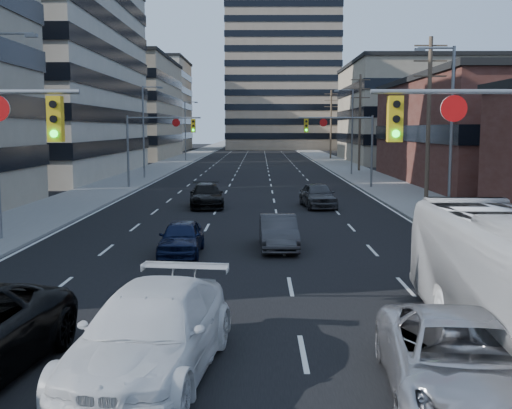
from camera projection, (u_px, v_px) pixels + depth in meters
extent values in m
cube|color=black|center=(256.00, 152.00, 137.21)|extent=(18.00, 300.00, 0.02)
cube|color=slate|center=(203.00, 151.00, 137.27)|extent=(5.00, 300.00, 0.15)
cube|color=slate|center=(310.00, 151.00, 137.13)|extent=(5.00, 300.00, 0.15)
cube|color=gray|center=(111.00, 110.00, 106.63)|extent=(20.00, 30.00, 16.00)
cube|color=gray|center=(424.00, 114.00, 94.52)|extent=(22.00, 28.00, 14.00)
cube|color=gray|center=(282.00, 28.00, 153.61)|extent=(26.00, 26.00, 58.00)
cube|color=#ADA089|center=(134.00, 106.00, 146.14)|extent=(24.00, 24.00, 20.00)
cube|color=gray|center=(406.00, 123.00, 136.30)|extent=(22.00, 22.00, 12.00)
cube|color=gold|center=(55.00, 119.00, 15.48)|extent=(0.35, 0.28, 1.10)
cylinder|color=black|center=(53.00, 104.00, 15.28)|extent=(0.18, 0.06, 0.18)
cylinder|color=black|center=(53.00, 119.00, 15.32)|extent=(0.18, 0.06, 0.18)
cylinder|color=#0CE526|center=(54.00, 134.00, 15.36)|extent=(0.18, 0.06, 0.18)
cylinder|color=slate|center=(506.00, 92.00, 15.34)|extent=(6.50, 0.12, 0.12)
cube|color=gold|center=(395.00, 119.00, 15.43)|extent=(0.35, 0.28, 1.10)
cylinder|color=black|center=(397.00, 104.00, 15.23)|extent=(0.18, 0.06, 0.18)
cylinder|color=black|center=(396.00, 119.00, 15.27)|extent=(0.18, 0.06, 0.18)
cylinder|color=#0CE526|center=(396.00, 134.00, 15.31)|extent=(0.18, 0.06, 0.18)
cylinder|color=white|center=(454.00, 109.00, 15.36)|extent=(0.64, 0.06, 0.64)
cylinder|color=slate|center=(128.00, 152.00, 52.51)|extent=(0.18, 0.18, 6.00)
cylinder|color=slate|center=(164.00, 118.00, 52.16)|extent=(6.00, 0.12, 0.12)
cube|color=gold|center=(193.00, 126.00, 52.23)|extent=(0.35, 0.28, 1.10)
cylinder|color=black|center=(193.00, 121.00, 52.03)|extent=(0.18, 0.06, 0.18)
cylinder|color=black|center=(193.00, 126.00, 52.07)|extent=(0.18, 0.06, 0.18)
cylinder|color=#0CE526|center=(193.00, 130.00, 52.11)|extent=(0.18, 0.06, 0.18)
cylinder|color=white|center=(176.00, 123.00, 52.18)|extent=(0.64, 0.06, 0.64)
cylinder|color=slate|center=(372.00, 152.00, 52.39)|extent=(0.18, 0.18, 6.00)
cylinder|color=slate|center=(336.00, 118.00, 52.07)|extent=(6.00, 0.12, 0.12)
cube|color=gold|center=(306.00, 126.00, 52.17)|extent=(0.35, 0.28, 1.10)
cylinder|color=black|center=(306.00, 121.00, 51.97)|extent=(0.18, 0.06, 0.18)
cylinder|color=black|center=(306.00, 126.00, 52.01)|extent=(0.18, 0.06, 0.18)
cylinder|color=#0CE526|center=(306.00, 130.00, 52.05)|extent=(0.18, 0.06, 0.18)
cylinder|color=white|center=(323.00, 123.00, 52.10)|extent=(0.64, 0.06, 0.64)
cylinder|color=#4C3D2D|center=(429.00, 120.00, 43.14)|extent=(0.28, 0.28, 11.00)
cube|color=#4C3D2D|center=(431.00, 46.00, 42.56)|extent=(2.20, 0.10, 0.10)
cube|color=#4C3D2D|center=(430.00, 61.00, 42.68)|extent=(2.20, 0.10, 0.10)
cube|color=#4C3D2D|center=(430.00, 76.00, 42.80)|extent=(2.20, 0.10, 0.10)
cylinder|color=#4C3D2D|center=(360.00, 123.00, 72.93)|extent=(0.28, 0.28, 11.00)
cube|color=#4C3D2D|center=(361.00, 80.00, 72.35)|extent=(2.20, 0.10, 0.10)
cube|color=#4C3D2D|center=(360.00, 89.00, 72.47)|extent=(2.20, 0.10, 0.10)
cube|color=#4C3D2D|center=(360.00, 98.00, 72.59)|extent=(2.20, 0.10, 0.10)
cylinder|color=#4C3D2D|center=(331.00, 125.00, 102.72)|extent=(0.28, 0.28, 11.00)
cube|color=#4C3D2D|center=(331.00, 94.00, 102.14)|extent=(2.20, 0.10, 0.10)
cube|color=#4C3D2D|center=(331.00, 100.00, 102.26)|extent=(2.20, 0.10, 0.10)
cube|color=#4C3D2D|center=(331.00, 107.00, 102.38)|extent=(2.20, 0.10, 0.10)
cylinder|color=slate|center=(12.00, 34.00, 26.99)|extent=(1.80, 0.10, 0.10)
cube|color=slate|center=(31.00, 35.00, 26.99)|extent=(0.50, 0.22, 0.14)
cylinder|color=slate|center=(143.00, 133.00, 62.27)|extent=(0.16, 0.16, 9.00)
cylinder|color=slate|center=(152.00, 87.00, 61.75)|extent=(1.80, 0.10, 0.10)
cube|color=slate|center=(160.00, 88.00, 61.75)|extent=(0.50, 0.22, 0.14)
cylinder|color=slate|center=(185.00, 131.00, 97.03)|extent=(0.16, 0.16, 9.00)
cylinder|color=slate|center=(191.00, 102.00, 96.50)|extent=(1.80, 0.10, 0.10)
cube|color=slate|center=(196.00, 102.00, 96.51)|extent=(0.50, 0.22, 0.14)
cylinder|color=slate|center=(451.00, 137.00, 32.35)|extent=(0.16, 0.16, 9.00)
cylinder|color=slate|center=(436.00, 48.00, 31.83)|extent=(1.80, 0.10, 0.10)
cube|color=slate|center=(420.00, 50.00, 31.85)|extent=(0.50, 0.22, 0.14)
cylinder|color=slate|center=(352.00, 133.00, 67.10)|extent=(0.16, 0.16, 9.00)
cylinder|color=slate|center=(344.00, 90.00, 66.59)|extent=(1.80, 0.10, 0.10)
cube|color=slate|center=(337.00, 91.00, 66.60)|extent=(0.50, 0.22, 0.14)
imported|color=silver|center=(151.00, 334.00, 12.67)|extent=(3.23, 6.37, 1.77)
imported|color=#AAA9AE|center=(461.00, 362.00, 11.42)|extent=(3.14, 5.89, 1.58)
imported|color=black|center=(181.00, 238.00, 25.12)|extent=(1.60, 3.96, 1.35)
imported|color=#313134|center=(278.00, 232.00, 26.24)|extent=(1.61, 4.28, 1.39)
imported|color=black|center=(206.00, 196.00, 40.16)|extent=(2.55, 5.26, 1.48)
imported|color=#38393B|center=(318.00, 195.00, 40.01)|extent=(2.32, 4.79, 1.58)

